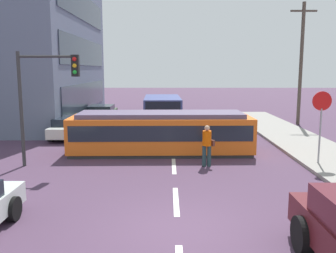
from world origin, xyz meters
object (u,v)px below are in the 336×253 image
parked_sedan_mid (71,127)px  stop_sign (321,112)px  city_bus (162,108)px  pedestrian_crossing (207,143)px  streetcar_tram (161,132)px  utility_pole_mid (301,62)px  traffic_light_mast (44,87)px  parked_sedan_far (101,113)px

parked_sedan_mid → stop_sign: stop_sign is taller
city_bus → pedestrian_crossing: 11.90m
streetcar_tram → utility_pole_mid: (9.57, 9.01, 3.39)m
stop_sign → city_bus: bearing=118.9°
streetcar_tram → parked_sedan_mid: (-5.20, 3.96, -0.37)m
city_bus → utility_pole_mid: 10.19m
streetcar_tram → traffic_light_mast: size_ratio=1.84×
streetcar_tram → traffic_light_mast: 5.56m
streetcar_tram → traffic_light_mast: traffic_light_mast is taller
parked_sedan_far → traffic_light_mast: bearing=-89.1°
city_bus → traffic_light_mast: 12.66m
pedestrian_crossing → stop_sign: stop_sign is taller
streetcar_tram → pedestrian_crossing: bearing=-52.2°
city_bus → parked_sedan_far: size_ratio=1.43×
parked_sedan_mid → stop_sign: (11.59, -6.39, 1.57)m
city_bus → traffic_light_mast: traffic_light_mast is taller
pedestrian_crossing → traffic_light_mast: size_ratio=0.37×
parked_sedan_mid → stop_sign: 13.33m
streetcar_tram → pedestrian_crossing: size_ratio=5.02×
parked_sedan_mid → stop_sign: size_ratio=1.47×
utility_pole_mid → parked_sedan_far: bearing=172.6°
parked_sedan_far → stop_sign: size_ratio=1.41×
pedestrian_crossing → traffic_light_mast: bearing=179.5°
streetcar_tram → parked_sedan_far: size_ratio=2.06×
city_bus → parked_sedan_far: city_bus is taller
city_bus → utility_pole_mid: (9.65, -0.28, 3.28)m
parked_sedan_far → stop_sign: bearing=-50.1°
pedestrian_crossing → stop_sign: bearing=0.2°
pedestrian_crossing → parked_sedan_mid: bearing=137.9°
parked_sedan_far → utility_pole_mid: (14.29, -1.87, 3.76)m
traffic_light_mast → parked_sedan_mid: bearing=96.1°
stop_sign → traffic_light_mast: (-10.91, 0.05, 1.00)m
city_bus → pedestrian_crossing: city_bus is taller
pedestrian_crossing → utility_pole_mid: (7.68, 11.45, 3.44)m
traffic_light_mast → streetcar_tram: bearing=27.8°
stop_sign → traffic_light_mast: traffic_light_mast is taller
pedestrian_crossing → stop_sign: 4.67m
streetcar_tram → traffic_light_mast: bearing=-152.2°
streetcar_tram → parked_sedan_mid: 6.55m
streetcar_tram → city_bus: bearing=90.5°
parked_sedan_far → traffic_light_mast: 13.51m
streetcar_tram → stop_sign: (6.40, -2.43, 1.21)m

